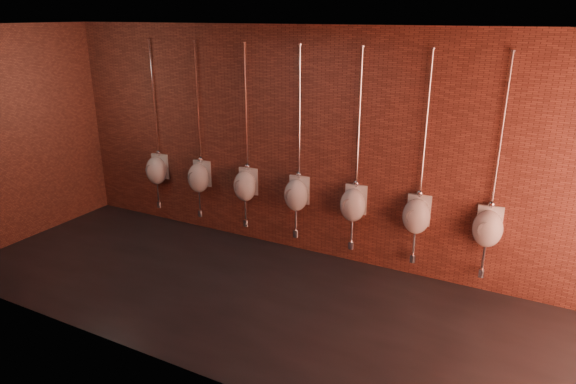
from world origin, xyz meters
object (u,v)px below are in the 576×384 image
urinal_3 (296,194)px  urinal_4 (353,204)px  urinal_5 (417,215)px  urinal_2 (245,185)px  urinal_6 (488,227)px  urinal_0 (157,169)px  urinal_1 (199,177)px

urinal_3 → urinal_4: (0.86, 0.00, 0.00)m
urinal_4 → urinal_5: bearing=0.0°
urinal_2 → urinal_6: bearing=0.0°
urinal_6 → urinal_0: bearing=180.0°
urinal_1 → urinal_3: bearing=0.0°
urinal_3 → urinal_5: bearing=0.0°
urinal_6 → urinal_2: bearing=180.0°
urinal_2 → urinal_3: 0.86m
urinal_2 → urinal_6: same height
urinal_0 → urinal_4: (3.44, 0.00, 0.00)m
urinal_3 → urinal_6: bearing=0.0°
urinal_1 → urinal_4: (2.58, 0.00, 0.00)m
urinal_2 → urinal_5: 2.58m
urinal_1 → urinal_2: (0.86, 0.00, 0.00)m
urinal_2 → urinal_5: size_ratio=1.00×
urinal_0 → urinal_1: size_ratio=1.00×
urinal_0 → urinal_5: same height
urinal_2 → urinal_4: bearing=0.0°
urinal_3 → urinal_5: (1.72, 0.00, 0.00)m
urinal_6 → urinal_5: bearing=180.0°
urinal_3 → urinal_5: 1.72m
urinal_4 → urinal_6: size_ratio=1.00×
urinal_5 → urinal_3: bearing=180.0°
urinal_4 → urinal_6: same height
urinal_0 → urinal_4: size_ratio=1.00×
urinal_4 → urinal_2: bearing=180.0°
urinal_0 → urinal_4: bearing=0.0°
urinal_3 → urinal_4: same height
urinal_2 → urinal_3: same height
urinal_1 → urinal_6: 4.29m
urinal_1 → urinal_6: bearing=0.0°
urinal_1 → urinal_4: size_ratio=1.00×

